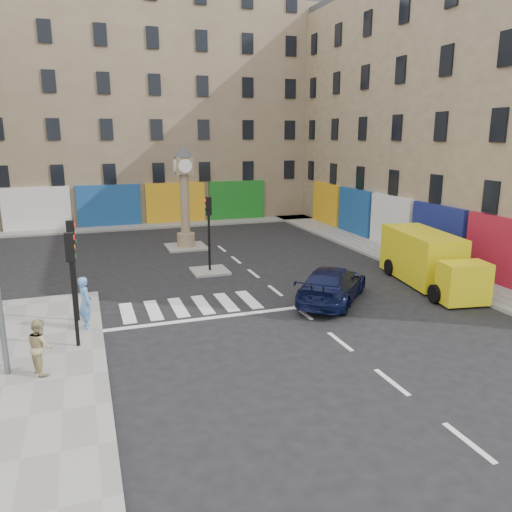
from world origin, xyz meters
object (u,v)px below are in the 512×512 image
navy_sedan (332,284)px  pedestrian_blue (85,303)px  traffic_light_left_near (72,272)px  pedestrian_tan (40,346)px  yellow_van (428,260)px  traffic_light_island (209,222)px  clock_pillar (184,190)px  traffic_light_left_far (73,255)px

navy_sedan → pedestrian_blue: (-9.72, -0.18, 0.35)m
traffic_light_left_near → pedestrian_tan: 2.55m
traffic_light_left_near → yellow_van: bearing=8.9°
traffic_light_island → pedestrian_tan: size_ratio=2.31×
traffic_light_island → pedestrian_tan: (-7.27, -9.46, -1.64)m
traffic_light_island → clock_pillar: 6.07m
traffic_light_left_near → navy_sedan: bearing=9.6°
pedestrian_blue → traffic_light_island: bearing=-58.1°
traffic_light_left_near → traffic_light_island: traffic_light_left_near is taller
traffic_light_left_far → pedestrian_tan: (-0.97, -4.06, -1.67)m
pedestrian_blue → pedestrian_tan: (-1.27, -3.19, -0.13)m
traffic_light_left_near → traffic_light_left_far: size_ratio=1.00×
traffic_light_island → clock_pillar: (0.00, 6.00, 0.96)m
navy_sedan → pedestrian_tan: 11.49m
traffic_light_island → pedestrian_tan: 12.04m
traffic_light_left_near → navy_sedan: size_ratio=0.73×
clock_pillar → pedestrian_tan: 17.28m
yellow_van → pedestrian_blue: bearing=-167.4°
traffic_light_left_near → yellow_van: 15.54m
yellow_van → traffic_light_left_far: bearing=-170.7°
traffic_light_left_far → yellow_van: (15.29, -0.01, -1.44)m
traffic_light_left_near → pedestrian_blue: (0.30, 1.53, -1.54)m
clock_pillar → yellow_van: size_ratio=0.90×
traffic_light_left_far → navy_sedan: size_ratio=0.73×
navy_sedan → traffic_light_island: bearing=-16.6°
traffic_light_island → pedestrian_tan: traffic_light_island is taller
clock_pillar → navy_sedan: 12.96m
navy_sedan → pedestrian_blue: bearing=43.1°
traffic_light_left_near → pedestrian_tan: size_ratio=2.31×
traffic_light_island → pedestrian_blue: bearing=-133.7°
navy_sedan → yellow_van: (5.27, 0.69, 0.45)m
clock_pillar → pedestrian_blue: clock_pillar is taller
traffic_light_left_far → clock_pillar: clock_pillar is taller
yellow_van → traffic_light_left_near: bearing=-161.8°
clock_pillar → pedestrian_tan: bearing=-115.2°
pedestrian_blue → traffic_light_left_far: bearing=4.6°
navy_sedan → pedestrian_blue: size_ratio=2.71×
yellow_van → traffic_light_island: bearing=158.3°
traffic_light_island → traffic_light_left_far: bearing=-139.4°
traffic_light_left_far → traffic_light_island: traffic_light_left_far is taller
traffic_light_left_far → traffic_light_left_near: bearing=-90.0°
traffic_light_left_far → pedestrian_blue: size_ratio=1.99×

